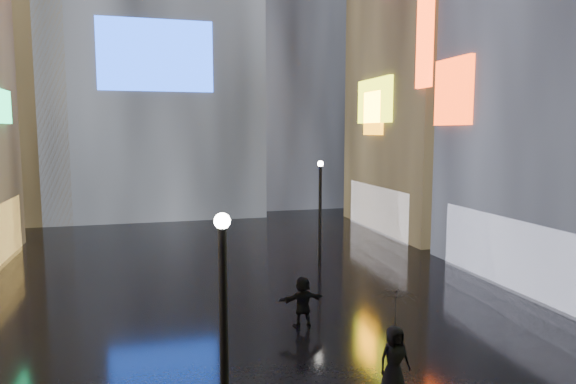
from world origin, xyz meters
name	(u,v)px	position (x,y,z in m)	size (l,w,h in m)	color
ground	(240,285)	(0.00, 20.00, 0.00)	(140.00, 140.00, 0.00)	black
building_right_far	(448,21)	(15.98, 30.00, 13.98)	(10.28, 12.00, 28.00)	black
tower_flank_right	(287,19)	(9.00, 46.00, 17.00)	(12.00, 12.00, 34.00)	black
tower_flank_left	(2,46)	(-14.00, 42.00, 13.00)	(10.00, 10.00, 26.00)	black
lamp_near	(224,334)	(-2.40, 7.63, 2.94)	(0.30, 0.30, 5.20)	black
lamp_far	(320,206)	(4.55, 22.70, 2.94)	(0.30, 0.30, 5.20)	black
pedestrian_4	(394,359)	(2.27, 9.97, 0.86)	(0.84, 0.55, 1.72)	black
pedestrian_5	(303,302)	(1.27, 14.80, 0.87)	(1.62, 0.52, 1.74)	black
umbrella_2	(396,308)	(2.27, 9.97, 2.20)	(1.05, 1.08, 0.97)	black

